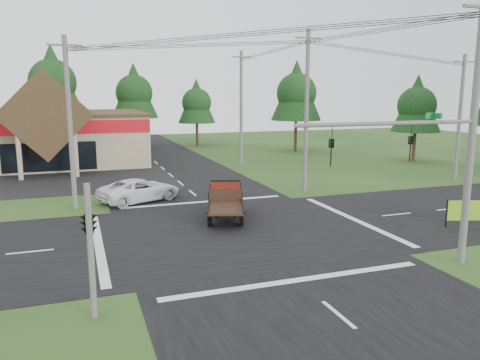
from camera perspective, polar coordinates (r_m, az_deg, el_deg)
name	(u,v)px	position (r m, az deg, el deg)	size (l,w,h in m)	color
ground	(238,231)	(24.64, -0.27, -6.25)	(120.00, 120.00, 0.00)	#224016
road_ns	(238,231)	(24.64, -0.27, -6.22)	(12.00, 120.00, 0.02)	black
road_ew	(238,231)	(24.64, -0.27, -6.22)	(120.00, 12.00, 0.02)	black
traffic_signal_mast	(437,162)	(20.24, 22.88, 2.07)	(8.12, 0.24, 7.00)	#595651
traffic_signal_corner	(88,210)	(15.39, -18.03, -3.49)	(0.53, 2.48, 4.40)	#595651
utility_pole_nr	(473,130)	(21.28, 26.49, 5.46)	(2.00, 0.30, 11.00)	#595651
utility_pole_nw	(70,122)	(30.34, -20.03, 6.64)	(2.00, 0.30, 10.50)	#595651
utility_pole_ne	(306,111)	(34.15, 8.11, 8.38)	(2.00, 0.30, 11.50)	#595651
utility_pole_far	(460,117)	(42.49, 25.22, 7.01)	(2.00, 0.30, 10.20)	#595651
utility_pole_n	(241,107)	(47.02, 0.14, 8.86)	(2.00, 0.30, 11.20)	#595651
tree_row_c	(52,80)	(63.35, -21.91, 11.25)	(7.28, 7.28, 13.13)	#332316
tree_row_d	(134,91)	(64.75, -12.78, 10.51)	(6.16, 6.16, 11.11)	#332316
tree_row_e	(197,101)	(64.25, -5.32, 9.53)	(5.04, 5.04, 9.09)	#332316
tree_side_ne	(296,91)	(58.28, 6.90, 10.72)	(6.16, 6.16, 11.11)	#332316
tree_side_e_near	(417,104)	(52.56, 20.76, 8.69)	(5.04, 5.04, 9.09)	#332316
antique_flatbed_truck	(225,200)	(26.79, -1.79, -2.45)	(2.01, 5.25, 2.20)	#561B0C
white_pickup	(140,190)	(31.91, -12.13, -1.19)	(2.52, 5.47, 1.52)	white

